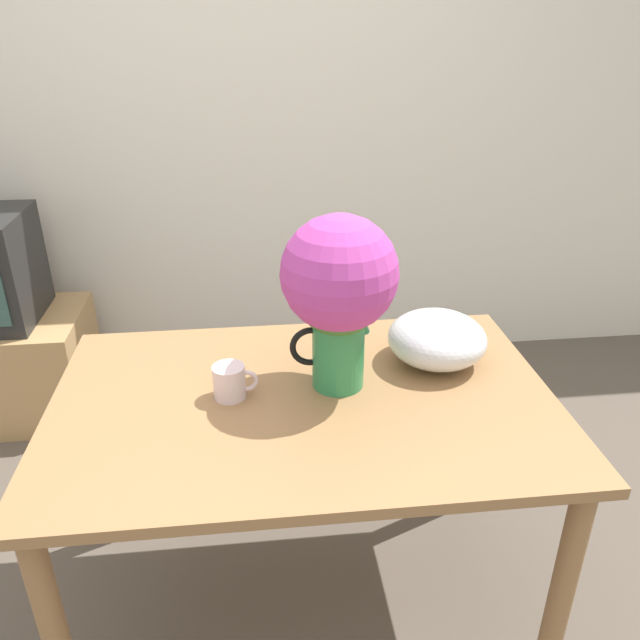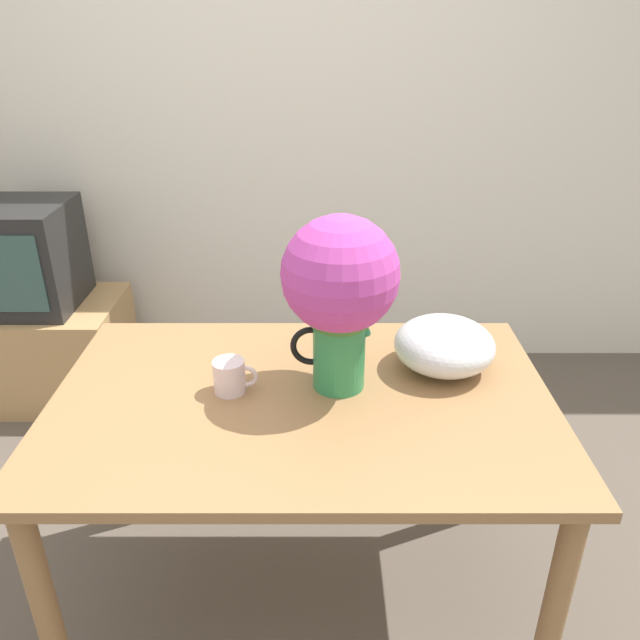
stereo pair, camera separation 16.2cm
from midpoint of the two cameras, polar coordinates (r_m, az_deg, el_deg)
name	(u,v)px [view 2 (the right image)]	position (r m, az deg, el deg)	size (l,w,h in m)	color
ground_plane	(238,636)	(2.11, -5.12, -26.91)	(12.00, 12.00, 0.00)	brown
wall_back	(266,106)	(3.06, -3.37, 18.91)	(8.00, 0.05, 2.60)	silver
table	(302,429)	(1.73, 1.07, -9.99)	(1.33, 0.87, 0.77)	olive
flower_vase	(339,288)	(1.58, 4.71, 2.91)	(0.30, 0.30, 0.48)	#2D844C
coffee_mug	(230,376)	(1.67, -5.51, -5.24)	(0.12, 0.09, 0.09)	silver
white_bowl	(444,345)	(1.80, 13.78, -2.31)	(0.28, 0.28, 0.15)	silver
tv_stand	(47,349)	(3.24, -22.39, -2.52)	(0.72, 0.53, 0.48)	tan
tv_set	(26,256)	(3.05, -23.91, 5.31)	(0.40, 0.45, 0.47)	black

